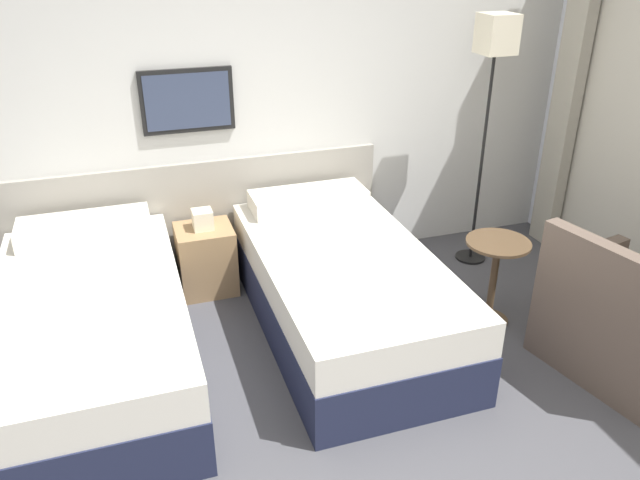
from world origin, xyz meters
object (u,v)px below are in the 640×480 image
(bed_near_window, at_px, (343,288))
(nightstand, at_px, (206,258))
(side_table, at_px, (495,267))
(armchair, at_px, (628,326))
(bed_near_door, at_px, (93,331))
(floor_lamp, at_px, (494,57))

(bed_near_window, bearing_deg, nightstand, 135.39)
(side_table, bearing_deg, nightstand, 149.54)
(nightstand, height_order, armchair, armchair)
(bed_near_door, distance_m, side_table, 2.57)
(floor_lamp, distance_m, side_table, 1.51)
(nightstand, bearing_deg, side_table, -30.46)
(bed_near_door, bearing_deg, bed_near_window, 0.00)
(floor_lamp, bearing_deg, nightstand, 174.93)
(bed_near_window, distance_m, side_table, 1.02)
(floor_lamp, xyz_separation_m, armchair, (0.13, -1.54, -1.32))
(nightstand, bearing_deg, armchair, -37.54)
(bed_near_window, xyz_separation_m, nightstand, (-0.79, 0.78, -0.03))
(bed_near_door, xyz_separation_m, bed_near_window, (1.58, 0.00, 0.00))
(bed_near_door, distance_m, nightstand, 1.11)
(floor_lamp, height_order, armchair, floor_lamp)
(bed_near_door, height_order, floor_lamp, floor_lamp)
(floor_lamp, bearing_deg, bed_near_window, -156.21)
(floor_lamp, distance_m, armchair, 2.04)
(floor_lamp, relative_size, armchair, 1.89)
(bed_near_door, height_order, nightstand, bed_near_door)
(bed_near_door, xyz_separation_m, nightstand, (0.79, 0.78, -0.03))
(nightstand, relative_size, floor_lamp, 0.34)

